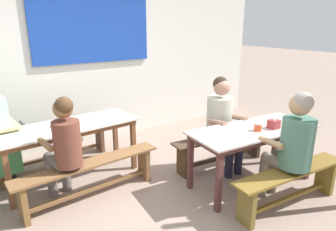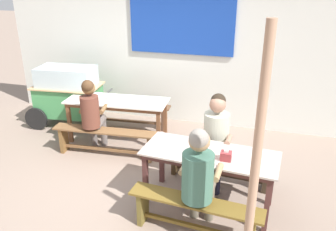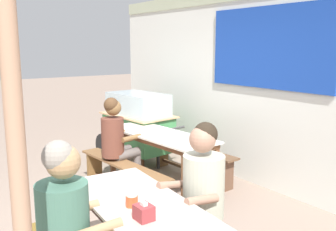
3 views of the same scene
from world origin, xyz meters
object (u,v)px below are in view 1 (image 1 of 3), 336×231
object	(u,v)px
bench_far_back	(56,143)
tissue_box	(274,124)
person_right_near_table	(222,117)
dining_table_near	(254,134)
soup_bowl	(56,125)
bench_near_front	(290,183)
dining_table_far	(69,130)
person_left_back_turned	(65,144)
bench_far_front	(90,174)
bench_near_back	(221,146)
person_near_front	(292,142)
condiment_jar	(258,127)

from	to	relation	value
bench_far_back	tissue_box	bearing A→B (deg)	-45.45
bench_far_back	person_right_near_table	bearing A→B (deg)	-37.98
dining_table_near	soup_bowl	xyz separation A→B (m)	(-2.03, 1.46, 0.10)
bench_near_front	soup_bowl	xyz separation A→B (m)	(-1.98, 2.06, 0.48)
dining_table_far	person_left_back_turned	size ratio (longest dim) A/B	1.40
person_right_near_table	tissue_box	xyz separation A→B (m)	(0.23, -0.68, 0.05)
bench_far_front	bench_near_front	world-z (taller)	same
bench_near_front	tissue_box	distance (m)	0.74
dining_table_near	tissue_box	world-z (taller)	tissue_box
bench_far_back	tissue_box	distance (m)	3.08
bench_near_back	soup_bowl	distance (m)	2.30
bench_near_back	person_near_front	xyz separation A→B (m)	(-0.08, -1.16, 0.48)
soup_bowl	person_right_near_table	bearing A→B (deg)	-24.20
person_right_near_table	soup_bowl	distance (m)	2.20
dining_table_far	dining_table_near	bearing A→B (deg)	-37.38
bench_far_front	person_left_back_turned	bearing A→B (deg)	166.91
dining_table_far	bench_far_back	size ratio (longest dim) A/B	1.10
bench_far_back	bench_far_front	world-z (taller)	same
person_right_near_table	condiment_jar	xyz separation A→B (m)	(-0.02, -0.63, 0.05)
person_right_near_table	bench_far_front	bearing A→B (deg)	171.24
person_near_front	person_right_near_table	bearing A→B (deg)	89.34
dining_table_far	person_right_near_table	world-z (taller)	person_right_near_table
bench_far_back	bench_near_front	xyz separation A→B (m)	(1.88, -2.65, -0.00)
bench_near_back	dining_table_far	bearing A→B (deg)	156.66
dining_table_far	bench_near_back	size ratio (longest dim) A/B	1.14
condiment_jar	bench_near_back	bearing A→B (deg)	83.05
bench_far_back	person_left_back_turned	xyz separation A→B (m)	(-0.16, -1.15, 0.43)
bench_near_back	bench_near_front	bearing A→B (deg)	-94.73
bench_far_front	bench_near_back	world-z (taller)	same
bench_far_front	person_right_near_table	xyz separation A→B (m)	(1.82, -0.28, 0.45)
dining_table_far	bench_far_front	xyz separation A→B (m)	(0.04, -0.60, -0.37)
dining_table_far	bench_far_front	bearing A→B (deg)	-85.90
bench_near_back	person_near_front	world-z (taller)	person_near_front
bench_far_back	condiment_jar	xyz separation A→B (m)	(1.89, -2.12, 0.50)
dining_table_far	bench_far_back	xyz separation A→B (m)	(-0.04, 0.60, -0.37)
bench_far_back	soup_bowl	size ratio (longest dim) A/B	13.35
person_right_near_table	condiment_jar	distance (m)	0.63
bench_near_back	condiment_jar	distance (m)	0.86
person_left_back_turned	bench_near_back	bearing A→B (deg)	-7.62
bench_far_back	bench_far_front	distance (m)	1.21
person_left_back_turned	tissue_box	bearing A→B (deg)	-23.90
bench_near_front	person_right_near_table	size ratio (longest dim) A/B	1.17
dining_table_far	bench_far_back	bearing A→B (deg)	94.10
condiment_jar	person_left_back_turned	bearing A→B (deg)	154.68
dining_table_far	soup_bowl	size ratio (longest dim) A/B	14.66
person_right_near_table	soup_bowl	size ratio (longest dim) A/B	10.73
dining_table_near	bench_near_front	bearing A→B (deg)	-94.73
dining_table_far	tissue_box	xyz separation A→B (m)	(2.09, -1.56, 0.13)
dining_table_near	person_left_back_turned	bearing A→B (deg)	156.86
tissue_box	bench_far_back	bearing A→B (deg)	134.55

